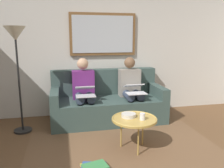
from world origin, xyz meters
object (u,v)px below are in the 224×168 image
person_left (131,87)px  person_right (84,89)px  couch (107,103)px  laptop_white (135,89)px  coffee_table (134,119)px  standing_lamp (16,46)px  magazine_stack (94,167)px  laptop_silver (85,91)px  bowl (129,115)px  framed_mirror (103,34)px  cup (142,117)px

person_left → person_right: size_ratio=1.00×
couch → laptop_white: size_ratio=5.68×
coffee_table → standing_lamp: standing_lamp is taller
coffee_table → standing_lamp: (1.58, -0.95, 0.95)m
couch → coffee_table: 1.23m
coffee_table → standing_lamp: bearing=-31.1°
couch → magazine_stack: size_ratio=5.88×
laptop_white → laptop_silver: (0.86, -0.00, -0.00)m
bowl → person_right: 1.20m
framed_mirror → person_left: (-0.43, 0.46, -0.94)m
coffee_table → standing_lamp: 2.07m
person_left → standing_lamp: standing_lamp is taller
cup → magazine_stack: bearing=24.1°
cup → person_left: person_left is taller
person_right → magazine_stack: (0.04, 1.53, -0.58)m
couch → standing_lamp: size_ratio=1.20×
person_right → person_left: bearing=180.0°
cup → person_left: size_ratio=0.08×
laptop_silver → person_left: bearing=-164.4°
person_left → couch: bearing=-9.1°
laptop_white → couch: bearing=-35.8°
laptop_silver → magazine_stack: 1.42m
person_right → laptop_silver: bearing=90.0°
couch → magazine_stack: (0.47, 1.60, -0.28)m
bowl → coffee_table: bearing=130.8°
laptop_silver → magazine_stack: size_ratio=1.04×
person_left → coffee_table: bearing=75.5°
laptop_white → standing_lamp: 2.02m
framed_mirror → bowl: bearing=92.7°
person_left → laptop_white: (0.00, 0.24, 0.02)m
bowl → laptop_white: size_ratio=0.56×
bowl → magazine_stack: (0.54, 0.45, -0.43)m
bowl → laptop_white: 0.93m
framed_mirror → person_left: framed_mirror is taller
framed_mirror → laptop_silver: (0.43, 0.70, -0.93)m
cup → laptop_white: (-0.21, -0.98, 0.14)m
couch → standing_lamp: (1.45, 0.27, 1.06)m
coffee_table → laptop_silver: size_ratio=1.72×
laptop_silver → standing_lamp: size_ratio=0.21×
cup → bowl: bearing=-44.8°
person_left → standing_lamp: 2.03m
framed_mirror → person_right: framed_mirror is taller
person_right → standing_lamp: (1.02, 0.20, 0.76)m
laptop_silver → standing_lamp: bearing=-2.2°
framed_mirror → person_right: 1.13m
cup → laptop_white: bearing=-102.1°
couch → cup: bearing=99.5°
cup → magazine_stack: 0.88m
coffee_table → cup: bearing=138.8°
magazine_stack → laptop_white: bearing=-124.8°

